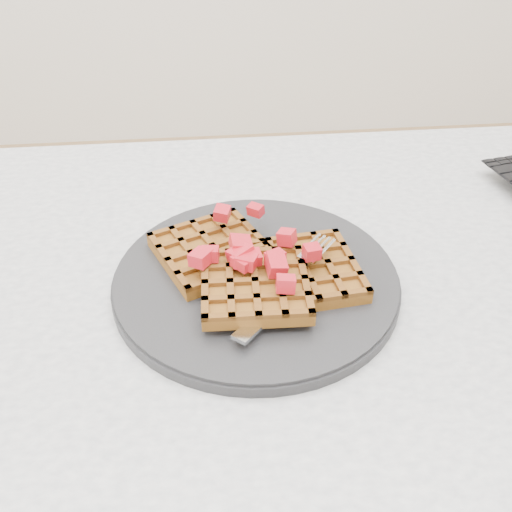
% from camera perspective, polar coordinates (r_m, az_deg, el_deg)
% --- Properties ---
extents(table, '(1.20, 0.80, 0.75)m').
position_cam_1_polar(table, '(0.70, 8.25, -11.32)').
color(table, silver).
rests_on(table, ground).
extents(plate, '(0.31, 0.31, 0.02)m').
position_cam_1_polar(plate, '(0.62, 0.00, -2.35)').
color(plate, black).
rests_on(plate, table).
extents(waffles, '(0.23, 0.20, 0.03)m').
position_cam_1_polar(waffles, '(0.60, 0.05, -1.18)').
color(waffles, brown).
rests_on(waffles, plate).
extents(strawberry_pile, '(0.15, 0.15, 0.02)m').
position_cam_1_polar(strawberry_pile, '(0.59, 0.00, 1.08)').
color(strawberry_pile, '#A9101E').
rests_on(strawberry_pile, waffles).
extents(fork, '(0.13, 0.15, 0.02)m').
position_cam_1_polar(fork, '(0.59, 3.68, -3.11)').
color(fork, silver).
rests_on(fork, plate).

